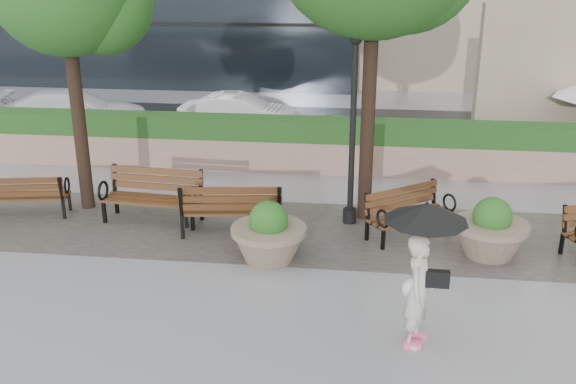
# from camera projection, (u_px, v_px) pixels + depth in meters

# --- Properties ---
(ground) EXTENTS (100.00, 100.00, 0.00)m
(ground) POSITION_uv_depth(u_px,v_px,m) (265.00, 307.00, 9.93)
(ground) COLOR gray
(ground) RESTS_ON ground
(cobble_strip) EXTENTS (28.00, 3.20, 0.01)m
(cobble_strip) POSITION_uv_depth(u_px,v_px,m) (289.00, 231.00, 12.73)
(cobble_strip) COLOR #383330
(cobble_strip) RESTS_ON ground
(hedge_wall) EXTENTS (24.00, 0.80, 1.35)m
(hedge_wall) POSITION_uv_depth(u_px,v_px,m) (308.00, 145.00, 16.24)
(hedge_wall) COLOR tan
(hedge_wall) RESTS_ON ground
(asphalt_street) EXTENTS (40.00, 7.00, 0.00)m
(asphalt_street) POSITION_uv_depth(u_px,v_px,m) (319.00, 131.00, 20.20)
(asphalt_street) COLOR black
(asphalt_street) RESTS_ON ground
(bench_0) EXTENTS (1.81, 0.99, 0.92)m
(bench_0) POSITION_uv_depth(u_px,v_px,m) (27.00, 204.00, 13.41)
(bench_0) COLOR #552F18
(bench_0) RESTS_ON ground
(bench_1) EXTENTS (2.06, 0.96, 1.07)m
(bench_1) POSITION_uv_depth(u_px,v_px,m) (153.00, 207.00, 13.11)
(bench_1) COLOR #552F18
(bench_1) RESTS_ON ground
(bench_2) EXTENTS (2.05, 1.04, 1.05)m
(bench_2) POSITION_uv_depth(u_px,v_px,m) (232.00, 218.00, 12.54)
(bench_2) COLOR #552F18
(bench_2) RESTS_ON ground
(bench_3) EXTENTS (1.80, 1.61, 0.94)m
(bench_3) POSITION_uv_depth(u_px,v_px,m) (409.00, 223.00, 12.43)
(bench_3) COLOR #552F18
(bench_3) RESTS_ON ground
(planter_left) EXTENTS (1.34, 1.34, 1.13)m
(planter_left) POSITION_uv_depth(u_px,v_px,m) (269.00, 238.00, 11.34)
(planter_left) COLOR #7F6B56
(planter_left) RESTS_ON ground
(planter_right) EXTENTS (1.33, 1.33, 1.12)m
(planter_right) POSITION_uv_depth(u_px,v_px,m) (490.00, 234.00, 11.53)
(planter_right) COLOR #7F6B56
(planter_right) RESTS_ON ground
(lamppost) EXTENTS (0.28, 0.28, 3.82)m
(lamppost) POSITION_uv_depth(u_px,v_px,m) (352.00, 144.00, 12.60)
(lamppost) COLOR black
(lamppost) RESTS_ON ground
(car_left) EXTENTS (4.82, 2.93, 1.31)m
(car_left) POSITION_uv_depth(u_px,v_px,m) (75.00, 111.00, 19.96)
(car_left) COLOR silver
(car_left) RESTS_ON ground
(car_right) EXTENTS (3.65, 1.28, 1.20)m
(car_right) POSITION_uv_depth(u_px,v_px,m) (239.00, 113.00, 19.90)
(car_right) COLOR silver
(car_right) RESTS_ON ground
(pedestrian) EXTENTS (1.13, 1.13, 2.07)m
(pedestrian) POSITION_uv_depth(u_px,v_px,m) (422.00, 261.00, 8.62)
(pedestrian) COLOR beige
(pedestrian) RESTS_ON ground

